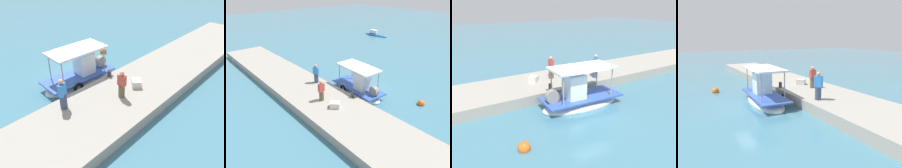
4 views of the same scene
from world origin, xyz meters
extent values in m
plane|color=teal|center=(0.00, 0.00, 0.00)|extent=(120.00, 120.00, 0.00)
cube|color=#9D968B|center=(0.00, -4.37, 0.34)|extent=(36.00, 4.47, 0.68)
ellipsoid|color=silver|center=(-0.09, -0.66, 0.09)|extent=(5.24, 2.29, 0.87)
cube|color=#3557AA|center=(-0.09, -0.66, 0.57)|extent=(5.04, 2.28, 0.10)
cube|color=white|center=(0.42, -0.69, 1.28)|extent=(1.16, 1.16, 1.52)
cylinder|color=gray|center=(1.59, 0.00, 1.44)|extent=(0.07, 0.07, 1.83)
cylinder|color=gray|center=(1.50, -1.51, 1.44)|extent=(0.07, 0.07, 1.83)
cylinder|color=gray|center=(-1.69, 0.19, 1.44)|extent=(0.07, 0.07, 1.83)
cylinder|color=gray|center=(-1.78, -1.31, 1.44)|extent=(0.07, 0.07, 1.83)
cube|color=white|center=(-0.09, -0.66, 2.41)|extent=(3.89, 2.13, 0.12)
torus|color=black|center=(-0.92, -1.64, 0.37)|extent=(0.75, 0.22, 0.74)
cylinder|color=gray|center=(1.85, -0.78, 0.97)|extent=(0.82, 0.40, 0.80)
cylinder|color=brown|center=(-0.15, -4.53, 1.06)|extent=(0.37, 0.37, 0.76)
cube|color=#C34639|center=(-0.15, -4.53, 1.75)|extent=(0.27, 0.47, 0.63)
sphere|color=tan|center=(-0.15, -4.53, 2.19)|extent=(0.25, 0.25, 0.25)
cylinder|color=#364563|center=(-3.02, -2.99, 1.08)|extent=(0.53, 0.53, 0.81)
cube|color=#3482D9|center=(-3.02, -2.99, 1.82)|extent=(0.56, 0.48, 0.67)
sphere|color=tan|center=(-3.02, -2.99, 2.28)|extent=(0.26, 0.26, 0.26)
cylinder|color=#2D2D33|center=(1.08, -2.42, 0.89)|extent=(0.24, 0.24, 0.43)
cube|color=beige|center=(1.34, -4.43, 0.89)|extent=(0.87, 0.87, 0.42)
sphere|color=orange|center=(4.67, 1.76, 0.12)|extent=(0.58, 0.58, 0.58)
ellipsoid|color=#2D71BD|center=(-13.57, 17.79, 0.08)|extent=(4.72, 1.70, 0.66)
cube|color=silver|center=(-14.03, 17.74, 0.68)|extent=(1.45, 0.88, 0.55)
camera|label=1|loc=(-8.33, -11.44, 8.04)|focal=36.32mm
camera|label=2|loc=(11.36, -12.73, 8.86)|focal=33.79mm
camera|label=3|loc=(7.67, 9.88, 6.06)|focal=37.27mm
camera|label=4|loc=(-13.65, 4.81, 4.45)|focal=35.23mm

